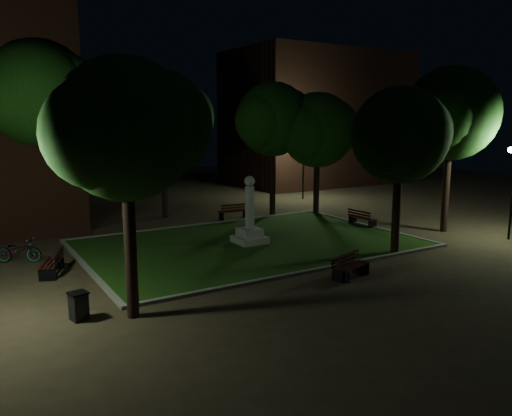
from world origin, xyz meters
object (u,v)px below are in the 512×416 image
Objects in this scene: monument at (250,225)px; trash_bin at (79,306)px; bench_near_left at (351,266)px; bench_right_side at (362,219)px; bench_near_right at (347,268)px; bench_left_side at (53,263)px; bench_far_side at (234,212)px; bicycle at (18,251)px.

monument reaches higher than trash_bin.
bench_right_side is at bearing 27.87° from bench_near_left.
bench_left_side is (-9.35, 6.07, 0.08)m from bench_near_right.
bench_right_side is at bearing 30.94° from bench_near_right.
bench_far_side is at bearing 65.81° from bench_near_left.
bench_near_right is at bearing -85.40° from monument.
bench_right_side is 7.48m from bench_far_side.
bench_near_left is 9.36m from bench_right_side.
trash_bin is 7.63m from bicycle.
bench_left_side is at bearing 33.56° from bench_far_side.
bicycle is at bearing -138.95° from bench_left_side.
bench_near_right is at bearing 131.31° from bench_right_side.
bench_right_side is at bearing 112.59° from bench_left_side.
bench_near_left is at bearing -30.42° from bench_near_right.
bicycle reaches higher than bench_far_side.
bench_near_right is 9.45m from bench_right_side.
bench_near_left reaches higher than bench_near_right.
bench_far_side is 0.95× the size of bicycle.
bench_left_side is (-8.85, -0.23, -0.50)m from monument.
monument is 1.72× the size of bench_left_side.
bench_near_right is at bearing 78.04° from bench_left_side.
monument is 7.38m from bench_right_side.
bench_far_side is (-5.09, 5.49, 0.01)m from bench_right_side.
monument is 10.06m from bicycle.
trash_bin is at bearing 49.78° from bench_far_side.
trash_bin is (-9.48, 1.03, 0.06)m from bench_near_right.
bench_near_left is 0.99× the size of bench_right_side.
bench_right_side is at bearing 18.57° from trash_bin.
bicycle reaches higher than bench_near_right.
bench_near_right is (0.51, -6.30, -0.59)m from monument.
bicycle is (-12.04, -3.38, 0.04)m from bench_far_side.
monument is 3.76× the size of trash_bin.
trash_bin is (-11.23, -10.97, -0.02)m from bench_far_side.
bench_far_side reaches higher than bench_left_side.
monument is 6.42m from bench_near_left.
bench_far_side is at bearing 40.59° from bench_right_side.
bench_right_side is at bearing -66.59° from bicycle.
bench_near_left is 9.72m from trash_bin.
bench_far_side is 12.51m from bicycle.
bench_near_right is at bearing 145.45° from bench_near_left.
bench_far_side is (11.11, 5.93, 0.00)m from bench_left_side.
bench_far_side is at bearing 69.04° from bench_near_right.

